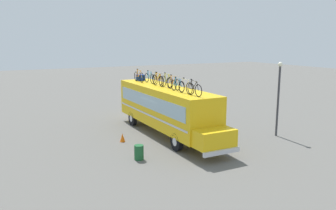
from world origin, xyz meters
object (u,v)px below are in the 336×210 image
Objects in this scene: rooftop_bicycle_8 at (186,87)px; rooftop_bicycle_4 at (158,80)px; bus at (166,107)px; rooftop_bicycle_2 at (149,78)px; street_lamp at (279,93)px; luggage_bag_1 at (140,78)px; rooftop_bicycle_5 at (167,81)px; rooftop_bicycle_7 at (177,85)px; rooftop_bicycle_9 at (194,89)px; traffic_cone at (122,138)px; rooftop_bicycle_6 at (173,83)px; rooftop_bicycle_3 at (157,79)px; trash_bin at (139,152)px; rooftop_bicycle_1 at (139,77)px.

rooftop_bicycle_4 is at bearing 179.33° from rooftop_bicycle_8.
rooftop_bicycle_4 is (-0.89, -0.15, 1.73)m from bus.
street_lamp is at bearing 45.03° from rooftop_bicycle_2.
luggage_bag_1 is 0.33× the size of rooftop_bicycle_5.
luggage_bag_1 is 0.35× the size of rooftop_bicycle_7.
rooftop_bicycle_4 is 1.03× the size of rooftop_bicycle_9.
rooftop_bicycle_4 is 0.35× the size of street_lamp.
rooftop_bicycle_6 is at bearing 76.00° from traffic_cone.
rooftop_bicycle_4 is (3.51, -0.17, 0.16)m from luggage_bag_1.
traffic_cone is at bearing -104.00° from rooftop_bicycle_6.
rooftop_bicycle_6 is (2.71, -0.21, 0.02)m from rooftop_bicycle_3.
rooftop_bicycle_9 is 6.68m from street_lamp.
street_lamp is at bearing 60.27° from rooftop_bicycle_5.
rooftop_bicycle_2 is at bearing 131.59° from traffic_cone.
rooftop_bicycle_3 is 1.79m from rooftop_bicycle_5.
rooftop_bicycle_7 is 0.33× the size of street_lamp.
rooftop_bicycle_3 reaches higher than trash_bin.
rooftop_bicycle_4 is 0.96× the size of rooftop_bicycle_6.
bus is 6.86× the size of rooftop_bicycle_5.
rooftop_bicycle_8 is at bearing -5.46° from rooftop_bicycle_6.
street_lamp reaches higher than rooftop_bicycle_1.
luggage_bag_1 is at bearing 179.73° from rooftop_bicycle_2.
bus is at bearing 172.95° from rooftop_bicycle_7.
rooftop_bicycle_1 is 1.07× the size of rooftop_bicycle_9.
rooftop_bicycle_9 is (3.73, -0.25, -0.02)m from rooftop_bicycle_5.
rooftop_bicycle_9 is at bearing -2.14° from rooftop_bicycle_2.
rooftop_bicycle_1 is 1.08× the size of rooftop_bicycle_2.
rooftop_bicycle_1 is 1.10× the size of rooftop_bicycle_7.
rooftop_bicycle_7 is (5.66, 0.15, -0.03)m from rooftop_bicycle_1.
traffic_cone is (-3.50, 0.35, -0.13)m from trash_bin.
rooftop_bicycle_8 reaches higher than rooftop_bicycle_3.
rooftop_bicycle_6 is (3.67, -0.03, 0.00)m from rooftop_bicycle_2.
traffic_cone is at bearing -120.75° from rooftop_bicycle_7.
traffic_cone is at bearing -87.67° from rooftop_bicycle_5.
rooftop_bicycle_7 is 0.94m from rooftop_bicycle_8.
street_lamp reaches higher than rooftop_bicycle_5.
street_lamp is (3.65, 6.39, -0.77)m from rooftop_bicycle_5.
trash_bin is (2.70, -3.56, -3.23)m from rooftop_bicycle_6.
rooftop_bicycle_3 is (2.67, 0.18, 0.13)m from luggage_bag_1.
rooftop_bicycle_5 is (0.95, 0.17, 0.01)m from rooftop_bicycle_4.
rooftop_bicycle_6 is (5.39, -0.04, 0.15)m from luggage_bag_1.
bus is at bearing -6.63° from rooftop_bicycle_3.
rooftop_bicycle_6 is (1.88, 0.14, -0.01)m from rooftop_bicycle_4.
luggage_bag_1 is 0.11× the size of street_lamp.
traffic_cone is at bearing 174.23° from trash_bin.
trash_bin is (1.73, -3.33, -3.21)m from rooftop_bicycle_7.
rooftop_bicycle_2 is at bearing 177.84° from rooftop_bicycle_8.
bus is 7.04× the size of rooftop_bicycle_9.
rooftop_bicycle_4 is at bearing 143.26° from trash_bin.
rooftop_bicycle_8 is (0.94, 0.05, 0.01)m from rooftop_bicycle_7.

